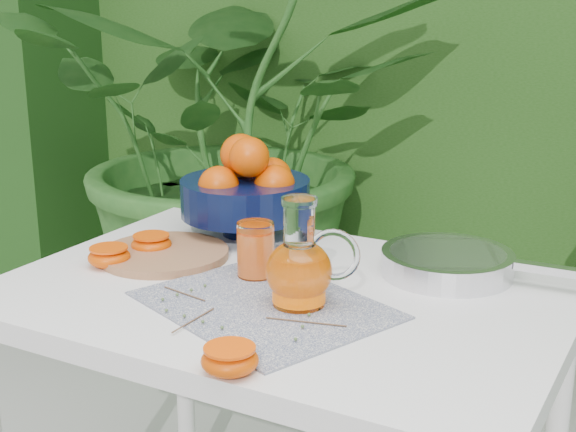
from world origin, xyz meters
The scene contains 11 objects.
hedge_backdrop centered at (0.06, 2.06, 1.19)m, with size 8.00×1.65×2.50m.
potted_plant_left centered at (-0.66, 1.21, 0.79)m, with size 1.57×1.57×1.57m, color #22561D.
white_table centered at (0.14, 0.08, 0.67)m, with size 1.00×0.70×0.75m.
placemat centered at (0.15, -0.01, 0.75)m, with size 0.40×0.31×0.00m, color #0C1845.
cutting_board centered at (-0.15, 0.11, 0.76)m, with size 0.26×0.26×0.02m, color #8E6440.
fruit_bowl centered at (-0.09, 0.33, 0.85)m, with size 0.37×0.37×0.22m.
juice_pitcher centered at (0.20, 0.02, 0.82)m, with size 0.17×0.14×0.19m.
juice_tumbler centered at (0.07, 0.10, 0.80)m, with size 0.09×0.09×0.10m.
saute_pan centered at (0.38, 0.29, 0.78)m, with size 0.44×0.26×0.05m.
orange_halves centered at (-0.06, -0.04, 0.77)m, with size 0.55×0.47×0.04m.
thyme_sprigs centered at (0.12, -0.07, 0.76)m, with size 0.36×0.21×0.01m.
Camera 1 is at (0.79, -1.10, 1.27)m, focal length 50.00 mm.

